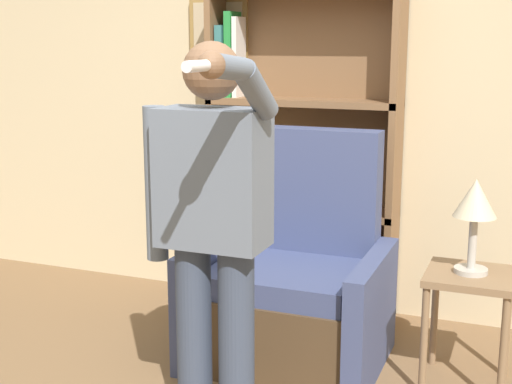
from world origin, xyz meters
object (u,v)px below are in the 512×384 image
object	(u,v)px
table_lamp	(475,205)
armchair	(293,289)
bookcase	(288,157)
side_table	(469,294)
person_standing	(212,222)

from	to	relation	value
table_lamp	armchair	bearing A→B (deg)	179.58
bookcase	side_table	world-z (taller)	bookcase
armchair	person_standing	distance (m)	1.10
bookcase	armchair	xyz separation A→B (m)	(0.27, -0.69, -0.60)
person_standing	armchair	bearing A→B (deg)	87.78
bookcase	person_standing	world-z (taller)	bookcase
side_table	table_lamp	bearing A→B (deg)	-90.00
bookcase	armchair	size ratio (longest dim) A/B	1.63
side_table	table_lamp	size ratio (longest dim) A/B	1.26
person_standing	side_table	size ratio (longest dim) A/B	2.88
table_lamp	side_table	bearing A→B (deg)	90.00
bookcase	side_table	xyz separation A→B (m)	(1.18, -0.70, -0.50)
person_standing	bookcase	bearing A→B (deg)	98.32
bookcase	person_standing	distance (m)	1.64
armchair	side_table	size ratio (longest dim) A/B	2.08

